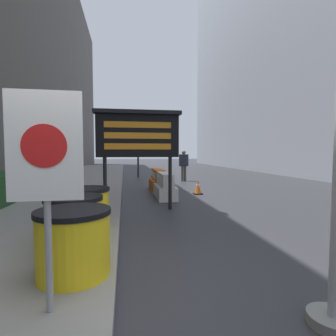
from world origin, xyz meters
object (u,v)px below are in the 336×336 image
at_px(barrel_drum_foreground, 74,242).
at_px(barrel_drum_middle, 74,222).
at_px(jersey_barrier_orange_near, 158,181).
at_px(pedestrian_worker, 184,163).
at_px(warning_sign, 45,161).
at_px(message_board, 138,135).
at_px(jersey_barrier_white, 165,187).
at_px(traffic_cone_near, 198,187).
at_px(traffic_light_near_curb, 138,138).
at_px(barrel_drum_back, 86,209).

xyz_separation_m(barrel_drum_foreground, barrel_drum_middle, (-0.17, 0.93, 0.00)).
relative_size(barrel_drum_foreground, jersey_barrier_orange_near, 0.51).
bearing_deg(pedestrian_worker, warning_sign, -60.26).
bearing_deg(barrel_drum_middle, message_board, 70.00).
height_order(warning_sign, jersey_barrier_white, warning_sign).
relative_size(warning_sign, traffic_cone_near, 3.45).
distance_m(barrel_drum_middle, traffic_light_near_curb, 13.02).
xyz_separation_m(barrel_drum_middle, jersey_barrier_white, (2.15, 4.92, -0.17)).
xyz_separation_m(barrel_drum_foreground, jersey_barrier_white, (1.99, 5.85, -0.17)).
height_order(barrel_drum_middle, barrel_drum_back, same).
bearing_deg(barrel_drum_middle, traffic_cone_near, 57.54).
distance_m(barrel_drum_foreground, barrel_drum_back, 1.87).
xyz_separation_m(warning_sign, pedestrian_worker, (3.91, 11.67, -0.51)).
height_order(barrel_drum_foreground, barrel_drum_middle, same).
relative_size(barrel_drum_back, message_board, 0.32).
bearing_deg(traffic_cone_near, barrel_drum_foreground, -117.42).
xyz_separation_m(message_board, jersey_barrier_white, (1.02, 1.81, -1.67)).
distance_m(message_board, traffic_light_near_curb, 9.69).
relative_size(warning_sign, jersey_barrier_white, 1.19).
relative_size(jersey_barrier_white, traffic_light_near_curb, 0.48).
relative_size(jersey_barrier_white, jersey_barrier_orange_near, 0.98).
distance_m(barrel_drum_foreground, traffic_light_near_curb, 13.92).
relative_size(message_board, jersey_barrier_white, 1.64).
xyz_separation_m(barrel_drum_back, warning_sign, (0.03, -2.58, 0.97)).
height_order(message_board, pedestrian_worker, message_board).
height_order(message_board, traffic_cone_near, message_board).
distance_m(barrel_drum_back, jersey_barrier_white, 4.51).
bearing_deg(barrel_drum_middle, warning_sign, -87.16).
bearing_deg(barrel_drum_middle, barrel_drum_back, 86.84).
height_order(barrel_drum_middle, warning_sign, warning_sign).
xyz_separation_m(barrel_drum_back, jersey_barrier_orange_near, (2.10, 5.86, -0.16)).
bearing_deg(warning_sign, traffic_cone_near, 64.41).
bearing_deg(barrel_drum_foreground, jersey_barrier_white, 71.25).
distance_m(barrel_drum_middle, jersey_barrier_orange_near, 7.12).
relative_size(warning_sign, jersey_barrier_orange_near, 1.17).
xyz_separation_m(message_board, traffic_light_near_curb, (0.51, 9.67, 0.45)).
distance_m(jersey_barrier_white, traffic_light_near_curb, 8.15).
bearing_deg(pedestrian_worker, barrel_drum_foreground, -60.99).
distance_m(traffic_cone_near, pedestrian_worker, 4.57).
relative_size(warning_sign, pedestrian_worker, 1.15).
bearing_deg(barrel_drum_foreground, message_board, 76.57).
bearing_deg(message_board, barrel_drum_foreground, -103.43).
distance_m(barrel_drum_back, warning_sign, 2.75).
xyz_separation_m(barrel_drum_foreground, jersey_barrier_orange_near, (1.99, 7.72, -0.16)).
relative_size(barrel_drum_middle, traffic_light_near_curb, 0.25).
bearing_deg(barrel_drum_back, traffic_cone_near, 53.00).
distance_m(barrel_drum_foreground, jersey_barrier_white, 6.18).
bearing_deg(traffic_light_near_curb, barrel_drum_middle, -97.33).
distance_m(jersey_barrier_orange_near, traffic_light_near_curb, 6.37).
bearing_deg(warning_sign, message_board, 77.56).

